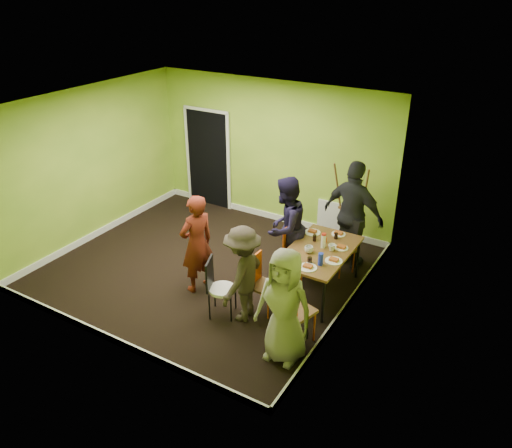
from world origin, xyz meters
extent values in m
plane|color=black|center=(0.00, 0.00, 0.00)|extent=(5.00, 5.00, 0.00)
cube|color=#76A52A|center=(0.00, 2.25, 1.40)|extent=(5.00, 0.04, 2.80)
cube|color=#76A52A|center=(0.00, -2.25, 1.40)|extent=(5.00, 0.04, 2.80)
cube|color=#76A52A|center=(-2.50, 0.00, 1.40)|extent=(0.04, 4.50, 2.80)
cube|color=#76A52A|center=(2.50, 0.00, 1.40)|extent=(0.04, 4.50, 2.80)
cube|color=white|center=(0.00, 0.00, 2.80)|extent=(5.00, 4.50, 0.04)
cube|color=black|center=(-1.50, 2.22, 1.02)|extent=(1.00, 0.05, 2.04)
cube|color=white|center=(1.30, 2.22, 0.40)|extent=(0.50, 0.04, 0.55)
cylinder|color=black|center=(1.52, -0.37, 0.35)|extent=(0.04, 0.04, 0.71)
cylinder|color=black|center=(2.30, -0.37, 0.35)|extent=(0.04, 0.04, 0.71)
cylinder|color=black|center=(1.52, 1.01, 0.35)|extent=(0.04, 0.04, 0.71)
cylinder|color=black|center=(2.30, 1.01, 0.35)|extent=(0.04, 0.04, 0.71)
cube|color=brown|center=(1.91, 0.32, 0.73)|extent=(0.90, 1.50, 0.04)
cylinder|color=#CF4D13|center=(1.34, 0.65, 0.22)|extent=(0.03, 0.03, 0.44)
cylinder|color=#CF4D13|center=(1.32, 0.32, 0.22)|extent=(0.03, 0.03, 0.44)
cylinder|color=#CF4D13|center=(1.67, 0.62, 0.22)|extent=(0.03, 0.03, 0.44)
cylinder|color=#CF4D13|center=(1.65, 0.29, 0.22)|extent=(0.03, 0.03, 0.44)
cube|color=brown|center=(1.49, 0.47, 0.44)|extent=(0.42, 0.42, 0.04)
cube|color=#CF4D13|center=(1.31, 0.48, 0.70)|extent=(0.06, 0.37, 0.49)
cylinder|color=#CF4D13|center=(1.29, -0.37, 0.21)|extent=(0.02, 0.02, 0.41)
cylinder|color=#CF4D13|center=(1.27, -0.68, 0.21)|extent=(0.02, 0.02, 0.41)
cylinder|color=#CF4D13|center=(1.60, -0.38, 0.21)|extent=(0.02, 0.02, 0.41)
cylinder|color=#CF4D13|center=(1.59, -0.69, 0.21)|extent=(0.02, 0.02, 0.41)
cube|color=brown|center=(1.44, -0.53, 0.41)|extent=(0.38, 0.38, 0.04)
cube|color=#CF4D13|center=(1.26, -0.52, 0.66)|extent=(0.04, 0.35, 0.46)
cylinder|color=#CF4D13|center=(2.20, 1.12, 0.21)|extent=(0.02, 0.02, 0.42)
cylinder|color=#CF4D13|center=(1.91, 1.25, 0.21)|extent=(0.02, 0.02, 0.42)
cylinder|color=#CF4D13|center=(2.08, 0.83, 0.21)|extent=(0.02, 0.02, 0.42)
cylinder|color=#CF4D13|center=(1.79, 0.96, 0.21)|extent=(0.02, 0.02, 0.42)
cube|color=brown|center=(1.99, 1.04, 0.42)|extent=(0.49, 0.49, 0.04)
cube|color=#CF4D13|center=(2.06, 1.20, 0.67)|extent=(0.33, 0.17, 0.46)
cylinder|color=#CF4D13|center=(1.90, -1.06, 0.25)|extent=(0.03, 0.03, 0.49)
cylinder|color=#CF4D13|center=(2.26, -1.16, 0.25)|extent=(0.03, 0.03, 0.49)
cylinder|color=#CF4D13|center=(2.01, -0.70, 0.25)|extent=(0.03, 0.03, 0.49)
cylinder|color=#CF4D13|center=(2.37, -0.80, 0.25)|extent=(0.03, 0.03, 0.49)
cube|color=brown|center=(2.14, -0.93, 0.49)|extent=(0.54, 0.54, 0.04)
cube|color=#CF4D13|center=(2.08, -1.13, 0.79)|extent=(0.41, 0.15, 0.55)
cylinder|color=black|center=(0.75, -0.84, 0.21)|extent=(0.02, 0.02, 0.42)
cylinder|color=black|center=(0.87, -1.14, 0.21)|extent=(0.02, 0.02, 0.42)
cylinder|color=black|center=(1.05, -0.73, 0.21)|extent=(0.02, 0.02, 0.42)
cylinder|color=black|center=(1.16, -1.02, 0.21)|extent=(0.02, 0.02, 0.42)
cylinder|color=white|center=(0.96, -0.93, 0.43)|extent=(0.39, 0.39, 0.05)
cube|color=black|center=(0.79, -0.99, 0.67)|extent=(0.15, 0.34, 0.47)
cylinder|color=brown|center=(1.58, 1.94, 0.80)|extent=(0.23, 0.38, 1.62)
cylinder|color=brown|center=(2.00, 1.94, 0.80)|extent=(0.23, 0.38, 1.62)
cylinder|color=brown|center=(1.79, 1.70, 0.80)|extent=(0.03, 0.37, 1.58)
cube|color=brown|center=(1.79, 1.89, 0.76)|extent=(0.44, 0.04, 0.04)
cylinder|color=white|center=(1.58, 0.77, 0.76)|extent=(0.26, 0.26, 0.01)
cylinder|color=white|center=(1.63, -0.12, 0.76)|extent=(0.22, 0.22, 0.01)
cylinder|color=white|center=(1.97, 0.93, 0.76)|extent=(0.23, 0.23, 0.01)
cylinder|color=white|center=(1.98, -0.24, 0.76)|extent=(0.26, 0.26, 0.01)
cylinder|color=white|center=(2.18, 0.53, 0.76)|extent=(0.21, 0.21, 0.01)
cylinder|color=white|center=(2.23, 0.11, 0.76)|extent=(0.26, 0.26, 0.01)
cylinder|color=white|center=(1.92, 0.41, 0.86)|extent=(0.07, 0.07, 0.21)
cylinder|color=#1A2CC9|center=(2.10, -0.08, 0.85)|extent=(0.07, 0.07, 0.19)
cylinder|color=#CF4D13|center=(1.90, 0.58, 0.79)|extent=(0.03, 0.03, 0.09)
cylinder|color=black|center=(1.72, 0.54, 0.80)|extent=(0.06, 0.06, 0.10)
cylinder|color=black|center=(1.99, 0.77, 0.80)|extent=(0.06, 0.06, 0.10)
cylinder|color=black|center=(1.94, -0.10, 0.79)|extent=(0.07, 0.07, 0.09)
imported|color=white|center=(1.80, 0.16, 0.80)|extent=(0.13, 0.13, 0.10)
imported|color=white|center=(2.08, 0.39, 0.80)|extent=(0.11, 0.11, 0.10)
imported|color=#56190E|center=(0.25, -0.56, 0.80)|extent=(0.55, 0.68, 1.61)
imported|color=black|center=(1.21, 0.52, 0.86)|extent=(0.73, 0.89, 1.71)
imported|color=#312A21|center=(1.25, -0.83, 0.73)|extent=(0.60, 0.97, 1.46)
imported|color=black|center=(2.04, 1.35, 0.93)|extent=(1.16, 0.66, 1.87)
imported|color=gray|center=(2.14, -1.28, 0.79)|extent=(0.78, 0.51, 1.59)
camera|label=1|loc=(4.43, -5.84, 4.51)|focal=35.00mm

